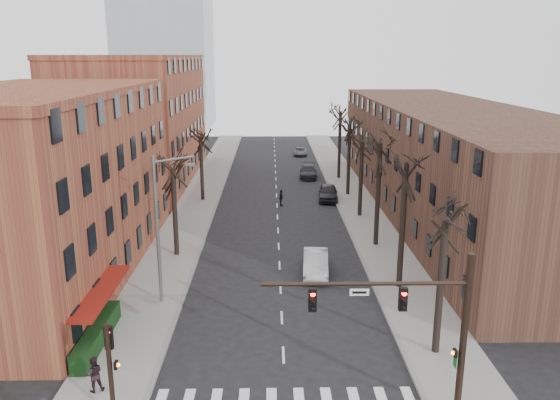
{
  "coord_description": "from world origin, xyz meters",
  "views": [
    {
      "loc": [
        -0.58,
        -20.27,
        14.45
      ],
      "look_at": [
        0.09,
        19.07,
        4.0
      ],
      "focal_mm": 35.0,
      "sensor_mm": 36.0,
      "label": 1
    }
  ],
  "objects": [
    {
      "name": "tree_right_b",
      "position": [
        7.6,
        12.0,
        0.0
      ],
      "size": [
        5.2,
        5.2,
        10.8
      ],
      "primitive_type": null,
      "color": "black",
      "rests_on": "ground"
    },
    {
      "name": "parked_car_far",
      "position": [
        3.8,
        60.12,
        0.56
      ],
      "size": [
        1.99,
        4.11,
        1.13
      ],
      "primitive_type": "imported",
      "rotation": [
        0.0,
        0.0,
        -0.03
      ],
      "color": "slate",
      "rests_on": "ground"
    },
    {
      "name": "tree_right_a",
      "position": [
        7.6,
        4.0,
        0.0
      ],
      "size": [
        5.2,
        5.2,
        10.0
      ],
      "primitive_type": null,
      "color": "black",
      "rests_on": "ground"
    },
    {
      "name": "building_left_near",
      "position": [
        -16.0,
        15.0,
        6.0
      ],
      "size": [
        12.0,
        26.0,
        12.0
      ],
      "primitive_type": "cube",
      "color": "brown",
      "rests_on": "ground"
    },
    {
      "name": "pedestrian_b",
      "position": [
        -8.37,
        0.93,
        0.98
      ],
      "size": [
        0.98,
        0.89,
        1.66
      ],
      "primitive_type": "imported",
      "rotation": [
        0.0,
        0.0,
        3.53
      ],
      "color": "black",
      "rests_on": "sidewalk_left"
    },
    {
      "name": "tree_right_c",
      "position": [
        7.6,
        20.0,
        0.0
      ],
      "size": [
        5.2,
        5.2,
        11.6
      ],
      "primitive_type": null,
      "color": "black",
      "rests_on": "ground"
    },
    {
      "name": "tree_left_a",
      "position": [
        -7.6,
        18.0,
        0.0
      ],
      "size": [
        5.2,
        5.2,
        9.5
      ],
      "primitive_type": null,
      "color": "black",
      "rests_on": "ground"
    },
    {
      "name": "parked_car_near",
      "position": [
        5.3,
        34.03,
        0.8
      ],
      "size": [
        2.29,
        4.87,
        1.61
      ],
      "primitive_type": "imported",
      "rotation": [
        0.0,
        0.0,
        -0.08
      ],
      "color": "black",
      "rests_on": "ground"
    },
    {
      "name": "silver_sedan",
      "position": [
        2.43,
        14.4,
        0.78
      ],
      "size": [
        1.99,
        4.84,
        1.56
      ],
      "primitive_type": "imported",
      "rotation": [
        0.0,
        0.0,
        -0.07
      ],
      "color": "#A7AAAE",
      "rests_on": "ground"
    },
    {
      "name": "sidewalk_right",
      "position": [
        8.0,
        35.0,
        0.07
      ],
      "size": [
        4.0,
        90.0,
        0.15
      ],
      "primitive_type": "cube",
      "color": "gray",
      "rests_on": "ground"
    },
    {
      "name": "building_left_far",
      "position": [
        -16.0,
        44.0,
        7.0
      ],
      "size": [
        12.0,
        28.0,
        14.0
      ],
      "primitive_type": "cube",
      "color": "brown",
      "rests_on": "ground"
    },
    {
      "name": "sidewalk_left",
      "position": [
        -8.0,
        35.0,
        0.07
      ],
      "size": [
        4.0,
        90.0,
        0.15
      ],
      "primitive_type": "cube",
      "color": "gray",
      "rests_on": "ground"
    },
    {
      "name": "tree_right_d",
      "position": [
        7.6,
        28.0,
        0.0
      ],
      "size": [
        5.2,
        5.2,
        10.0
      ],
      "primitive_type": null,
      "color": "black",
      "rests_on": "ground"
    },
    {
      "name": "building_right",
      "position": [
        16.0,
        30.0,
        5.0
      ],
      "size": [
        12.0,
        50.0,
        10.0
      ],
      "primitive_type": "cube",
      "color": "#523526",
      "rests_on": "ground"
    },
    {
      "name": "awning_left",
      "position": [
        -9.4,
        6.0,
        0.0
      ],
      "size": [
        1.2,
        7.0,
        0.15
      ],
      "primitive_type": "cube",
      "color": "maroon",
      "rests_on": "ground"
    },
    {
      "name": "parked_car_mid",
      "position": [
        3.99,
        44.9,
        0.73
      ],
      "size": [
        2.41,
        5.18,
        1.47
      ],
      "primitive_type": "imported",
      "rotation": [
        0.0,
        0.0,
        -0.07
      ],
      "color": "black",
      "rests_on": "ground"
    },
    {
      "name": "signal_pole_left",
      "position": [
        -6.99,
        -0.95,
        2.61
      ],
      "size": [
        0.47,
        0.44,
        4.4
      ],
      "color": "black",
      "rests_on": "ground"
    },
    {
      "name": "tree_left_b",
      "position": [
        -7.6,
        34.0,
        0.0
      ],
      "size": [
        5.2,
        5.2,
        9.5
      ],
      "primitive_type": null,
      "color": "black",
      "rests_on": "ground"
    },
    {
      "name": "pedestrian_crossing",
      "position": [
        0.41,
        31.86,
        0.82
      ],
      "size": [
        0.53,
        1.01,
        1.65
      ],
      "primitive_type": "imported",
      "rotation": [
        0.0,
        0.0,
        1.71
      ],
      "color": "black",
      "rests_on": "ground"
    },
    {
      "name": "tree_right_f",
      "position": [
        7.6,
        44.0,
        0.0
      ],
      "size": [
        5.2,
        5.2,
        11.6
      ],
      "primitive_type": null,
      "color": "black",
      "rests_on": "ground"
    },
    {
      "name": "signal_mast_arm",
      "position": [
        5.45,
        -1.0,
        4.4
      ],
      "size": [
        8.14,
        0.3,
        7.2
      ],
      "color": "black",
      "rests_on": "ground"
    },
    {
      "name": "tree_right_e",
      "position": [
        7.6,
        36.0,
        0.0
      ],
      "size": [
        5.2,
        5.2,
        10.8
      ],
      "primitive_type": null,
      "color": "black",
      "rests_on": "ground"
    },
    {
      "name": "hedge",
      "position": [
        -9.5,
        5.0,
        0.65
      ],
      "size": [
        0.8,
        6.0,
        1.0
      ],
      "primitive_type": "cube",
      "color": "#133613",
      "rests_on": "sidewalk_left"
    },
    {
      "name": "streetlight",
      "position": [
        -7.03,
        10.0,
        5.01
      ],
      "size": [
        2.45,
        0.22,
        9.03
      ],
      "color": "slate",
      "rests_on": "ground"
    }
  ]
}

